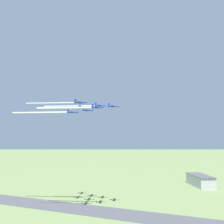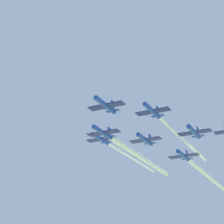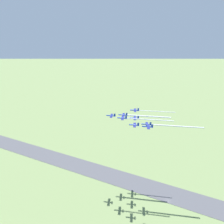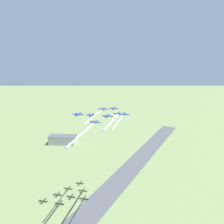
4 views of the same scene
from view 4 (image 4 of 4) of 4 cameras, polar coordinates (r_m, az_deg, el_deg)
runway_strip at (r=223.10m, az=0.47°, el=-18.89°), size 199.57×403.76×0.20m
hangar at (r=326.99m, az=-12.76°, el=-7.07°), size 39.37×17.37×12.13m
jet_0 at (r=192.28m, az=0.49°, el=0.96°), size 8.65×9.03×3.01m
jet_1 at (r=182.93m, az=-2.32°, el=0.79°), size 8.65×9.03×3.01m
jet_2 at (r=180.63m, az=1.73°, el=-0.45°), size 8.65×9.03×3.01m
jet_3 at (r=175.10m, az=-5.39°, el=-0.78°), size 8.65×9.03×3.01m
jet_4 at (r=171.37m, az=-1.21°, el=-1.03°), size 8.65×9.03×3.01m
jet_5 at (r=168.04m, az=3.15°, el=-0.56°), size 8.65×9.03×3.01m
jet_6 at (r=166.48m, az=-8.81°, el=-0.60°), size 8.65×9.03×3.01m
jet_7 at (r=163.40m, az=-4.45°, el=-2.63°), size 8.65×9.03×3.01m
smoke_trail_1 at (r=159.70m, az=-4.76°, el=-1.18°), size 7.85×41.43×0.91m
smoke_trail_2 at (r=157.10m, az=-0.15°, el=-2.64°), size 8.28×41.41×1.36m
smoke_trail_5 at (r=147.27m, az=1.60°, el=-2.63°), size 6.62×35.27×0.71m
smoke_trail_7 at (r=139.16m, az=-7.88°, el=-5.69°), size 8.80×45.49×1.19m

